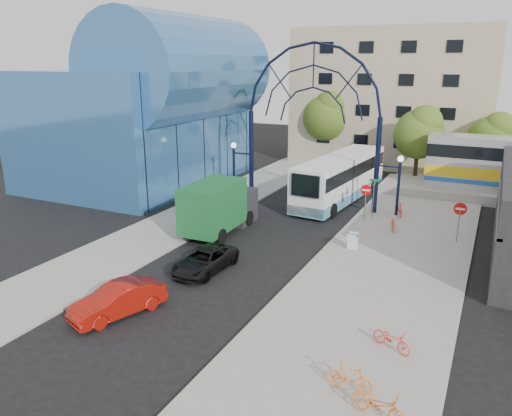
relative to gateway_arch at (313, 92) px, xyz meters
The scene contains 22 objects.
ground 16.41m from the gateway_arch, 90.00° to the right, with size 120.00×120.00×0.00m, color black.
sidewalk_east 15.37m from the gateway_arch, 51.34° to the right, with size 8.00×56.00×0.12m, color gray.
plaza_west 13.36m from the gateway_arch, 129.09° to the right, with size 5.00×50.00×0.12m, color gray.
gateway_arch is the anchor object (origin of this frame).
stop_sign 8.37m from the gateway_arch, 22.63° to the right, with size 0.80×0.07×2.50m.
do_not_enter_sign 13.43m from the gateway_arch, 19.99° to the right, with size 0.76×0.07×2.48m.
street_name_sign 8.38m from the gateway_arch, 15.07° to the right, with size 0.70×0.70×2.80m.
sandwich_board 12.52m from the gateway_arch, 55.09° to the right, with size 0.55×0.61×0.99m.
transit_hall 15.45m from the gateway_arch, behind, with size 16.50×18.00×14.50m.
apartment_block 21.12m from the gateway_arch, 84.55° to the left, with size 20.00×12.10×14.00m.
tree_north_a 13.98m from the gateway_arch, 62.83° to the left, with size 4.48×4.48×7.00m.
tree_north_b 16.72m from the gateway_arch, 103.68° to the left, with size 5.12×5.12×8.00m.
tree_north_c 18.95m from the gateway_arch, 48.96° to the left, with size 4.16×4.16×6.50m.
city_bus 7.37m from the gateway_arch, 57.34° to the left, with size 4.03×13.07×3.53m.
green_truck 11.24m from the gateway_arch, 110.69° to the right, with size 2.85×6.89×3.43m.
black_suv 16.36m from the gateway_arch, 92.67° to the right, with size 1.99×4.32×1.20m, color black.
red_sedan 21.55m from the gateway_arch, 94.53° to the right, with size 1.48×4.25×1.40m, color #951209.
bike_near_a 11.19m from the gateway_arch, 26.03° to the right, with size 0.61×1.74×0.92m, color #DA552B.
bike_near_b 10.39m from the gateway_arch, ahead, with size 0.50×1.77×1.07m, color red.
bike_far_a 21.78m from the gateway_arch, 61.05° to the right, with size 0.59×1.68×0.88m, color #F93431.
bike_far_b 24.05m from the gateway_arch, 66.58° to the right, with size 0.46×1.62×0.98m, color orange.
bike_far_c 25.37m from the gateway_arch, 64.88° to the right, with size 0.66×1.90×1.00m, color orange.
Camera 1 is at (12.49, -21.12, 10.76)m, focal length 35.00 mm.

